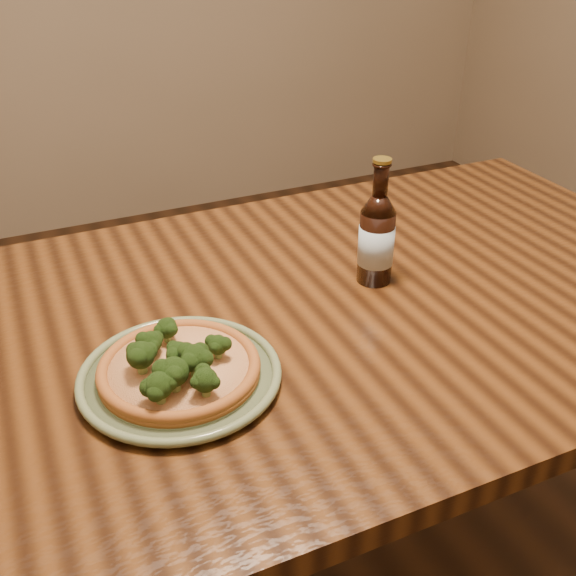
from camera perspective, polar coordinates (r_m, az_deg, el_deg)
name	(u,v)px	position (r m, az deg, el deg)	size (l,w,h in m)	color
table	(301,351)	(1.20, 1.07, -5.35)	(1.60, 0.90, 0.75)	#4B2910
plate	(180,375)	(0.99, -9.13, -7.33)	(0.29, 0.29, 0.02)	#697853
pizza	(178,367)	(0.98, -9.27, -6.61)	(0.23, 0.23, 0.07)	#A45B25
beer_bottle	(377,238)	(1.20, 7.50, 4.24)	(0.06, 0.06, 0.23)	black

